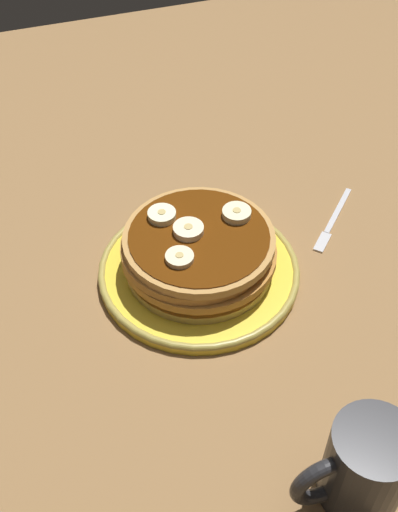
% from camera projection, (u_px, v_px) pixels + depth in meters
% --- Properties ---
extents(ground_plane, '(1.40, 1.40, 0.03)m').
position_uv_depth(ground_plane, '(199.00, 283.00, 0.77)').
color(ground_plane, olive).
extents(plate, '(0.24, 0.24, 0.01)m').
position_uv_depth(plate, '(199.00, 270.00, 0.75)').
color(plate, yellow).
rests_on(plate, ground_plane).
extents(pancake_stack, '(0.18, 0.18, 0.05)m').
position_uv_depth(pancake_stack, '(198.00, 251.00, 0.73)').
color(pancake_stack, tan).
rests_on(pancake_stack, plate).
extents(banana_slice_0, '(0.03, 0.03, 0.01)m').
position_uv_depth(banana_slice_0, '(188.00, 230.00, 0.71)').
color(banana_slice_0, beige).
rests_on(banana_slice_0, pancake_stack).
extents(banana_slice_1, '(0.03, 0.03, 0.01)m').
position_uv_depth(banana_slice_1, '(162.00, 215.00, 0.73)').
color(banana_slice_1, '#F3F2C2').
rests_on(banana_slice_1, pancake_stack).
extents(banana_slice_2, '(0.03, 0.03, 0.01)m').
position_uv_depth(banana_slice_2, '(180.00, 258.00, 0.68)').
color(banana_slice_2, beige).
rests_on(banana_slice_2, pancake_stack).
extents(banana_slice_3, '(0.03, 0.03, 0.01)m').
position_uv_depth(banana_slice_3, '(237.00, 214.00, 0.73)').
color(banana_slice_3, beige).
rests_on(banana_slice_3, pancake_stack).
extents(coffee_mug, '(0.11, 0.07, 0.09)m').
position_uv_depth(coffee_mug, '(363.00, 467.00, 0.54)').
color(coffee_mug, '#262628').
rests_on(coffee_mug, ground_plane).
extents(fork, '(0.10, 0.10, 0.01)m').
position_uv_depth(fork, '(332.00, 222.00, 0.82)').
color(fork, silver).
rests_on(fork, ground_plane).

